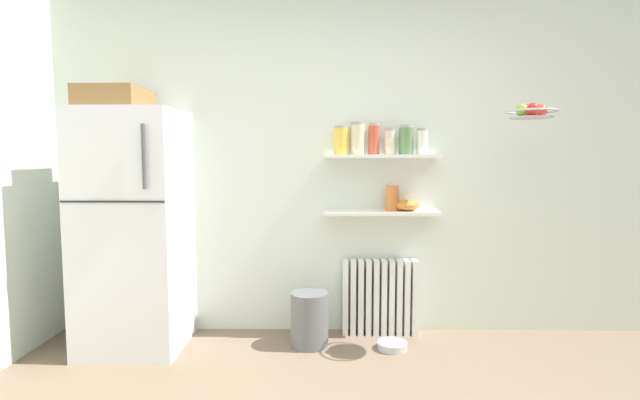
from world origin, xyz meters
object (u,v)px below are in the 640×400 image
(storage_jar_1, at_px, (358,139))
(storage_jar_4, at_px, (406,140))
(refrigerator, at_px, (134,226))
(radiator, at_px, (380,297))
(shelf_bowl, at_px, (406,205))
(storage_jar_0, at_px, (342,140))
(vase, at_px, (392,198))
(hanging_fruit_basket, at_px, (531,112))
(storage_jar_3, at_px, (390,142))
(trash_bin, at_px, (309,319))
(pet_food_bowl, at_px, (392,345))
(storage_jar_5, at_px, (422,142))
(storage_jar_2, at_px, (374,139))

(storage_jar_1, height_order, storage_jar_4, storage_jar_1)
(refrigerator, relative_size, radiator, 3.18)
(refrigerator, xyz_separation_m, shelf_bowl, (1.93, 0.22, 0.12))
(radiator, xyz_separation_m, storage_jar_0, (-0.29, -0.03, 1.18))
(vase, bearing_deg, storage_jar_1, -180.00)
(storage_jar_0, height_order, vase, storage_jar_0)
(refrigerator, bearing_deg, hanging_fruit_basket, -3.39)
(refrigerator, distance_m, storage_jar_3, 1.91)
(hanging_fruit_basket, bearing_deg, radiator, 155.98)
(storage_jar_1, height_order, vase, storage_jar_1)
(storage_jar_1, xyz_separation_m, trash_bin, (-0.35, -0.21, -1.28))
(hanging_fruit_basket, bearing_deg, vase, 155.63)
(storage_jar_3, bearing_deg, storage_jar_4, 0.00)
(shelf_bowl, height_order, pet_food_bowl, shelf_bowl)
(storage_jar_5, relative_size, trash_bin, 0.50)
(storage_jar_3, height_order, shelf_bowl, storage_jar_3)
(storage_jar_4, height_order, hanging_fruit_basket, hanging_fruit_basket)
(storage_jar_0, relative_size, shelf_bowl, 1.13)
(pet_food_bowl, relative_size, hanging_fruit_basket, 0.65)
(radiator, height_order, storage_jar_5, storage_jar_5)
(storage_jar_2, relative_size, storage_jar_3, 1.19)
(radiator, height_order, storage_jar_2, storage_jar_2)
(shelf_bowl, bearing_deg, storage_jar_0, -180.00)
(storage_jar_0, bearing_deg, storage_jar_5, 0.00)
(refrigerator, relative_size, storage_jar_2, 7.92)
(refrigerator, distance_m, hanging_fruit_basket, 2.77)
(storage_jar_0, relative_size, hanging_fruit_basket, 0.64)
(pet_food_bowl, bearing_deg, radiator, 101.05)
(vase, xyz_separation_m, trash_bin, (-0.61, -0.21, -0.84))
(storage_jar_4, distance_m, pet_food_bowl, 1.47)
(pet_food_bowl, bearing_deg, storage_jar_2, 113.70)
(refrigerator, relative_size, vase, 9.83)
(storage_jar_1, height_order, trash_bin, storage_jar_1)
(radiator, bearing_deg, vase, -20.28)
(storage_jar_3, distance_m, shelf_bowl, 0.48)
(storage_jar_0, xyz_separation_m, storage_jar_5, (0.59, 0.00, -0.01))
(refrigerator, relative_size, trash_bin, 4.69)
(storage_jar_4, bearing_deg, storage_jar_3, 180.00)
(refrigerator, relative_size, hanging_fruit_basket, 5.56)
(storage_jar_2, xyz_separation_m, hanging_fruit_basket, (0.97, -0.38, 0.16))
(trash_bin, bearing_deg, storage_jar_3, 19.59)
(shelf_bowl, bearing_deg, storage_jar_1, -180.00)
(storage_jar_4, bearing_deg, pet_food_bowl, -114.11)
(trash_bin, bearing_deg, storage_jar_2, 24.01)
(vase, relative_size, shelf_bowl, 1.00)
(pet_food_bowl, distance_m, hanging_fruit_basket, 1.82)
(vase, bearing_deg, refrigerator, -173.13)
(hanging_fruit_basket, bearing_deg, storage_jar_4, 152.93)
(storage_jar_0, distance_m, vase, 0.57)
(vase, xyz_separation_m, hanging_fruit_basket, (0.83, -0.38, 0.59))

